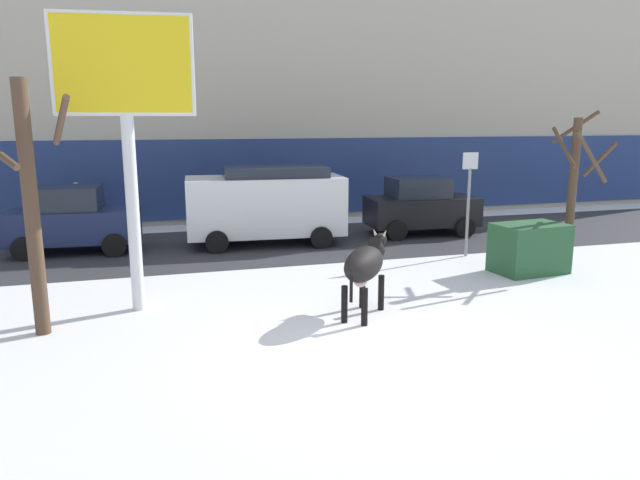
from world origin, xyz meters
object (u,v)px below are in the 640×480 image
(car_navy_hatchback, at_px, (73,220))
(pedestrian_by_cars, at_px, (78,209))
(billboard, at_px, (125,84))
(bare_tree_left_lot, at_px, (575,184))
(pedestrian_near_billboard, at_px, (281,201))
(car_black_hatchback, at_px, (421,206))
(dumpster, at_px, (529,248))
(street_sign, at_px, (469,196))
(cow_black, at_px, (365,265))
(bare_tree_right_lot, at_px, (32,203))
(car_white_van, at_px, (266,203))

(car_navy_hatchback, xyz_separation_m, pedestrian_by_cars, (-0.14, 2.53, -0.05))
(billboard, height_order, bare_tree_left_lot, billboard)
(pedestrian_near_billboard, relative_size, bare_tree_left_lot, 0.44)
(car_black_hatchback, bearing_deg, dumpster, -85.30)
(pedestrian_near_billboard, bearing_deg, car_black_hatchback, -34.80)
(bare_tree_left_lot, height_order, dumpster, bare_tree_left_lot)
(billboard, xyz_separation_m, street_sign, (8.56, 2.35, -2.64))
(cow_black, xyz_separation_m, pedestrian_near_billboard, (0.53, 9.92, -0.11))
(pedestrian_near_billboard, bearing_deg, car_navy_hatchback, -158.73)
(billboard, height_order, pedestrian_near_billboard, billboard)
(car_navy_hatchback, bearing_deg, car_black_hatchback, -1.43)
(bare_tree_right_lot, bearing_deg, street_sign, 17.92)
(dumpster, xyz_separation_m, street_sign, (-0.58, 1.97, 1.07))
(bare_tree_left_lot, bearing_deg, car_white_van, 144.16)
(cow_black, relative_size, billboard, 0.31)
(cow_black, relative_size, bare_tree_left_lot, 0.44)
(bare_tree_right_lot, bearing_deg, billboard, 30.34)
(cow_black, bearing_deg, dumpster, 21.07)
(pedestrian_near_billboard, bearing_deg, bare_tree_left_lot, -53.88)
(pedestrian_by_cars, distance_m, street_sign, 12.15)
(cow_black, bearing_deg, pedestrian_by_cars, 121.68)
(car_white_van, xyz_separation_m, pedestrian_by_cars, (-5.57, 2.93, -0.36))
(pedestrian_by_cars, xyz_separation_m, bare_tree_right_lot, (0.38, -9.30, 1.43))
(street_sign, bearing_deg, car_navy_hatchback, 161.42)
(cow_black, height_order, car_white_van, car_white_van)
(pedestrian_by_cars, height_order, bare_tree_left_lot, bare_tree_left_lot)
(billboard, relative_size, street_sign, 1.97)
(cow_black, height_order, billboard, billboard)
(billboard, distance_m, bare_tree_right_lot, 2.71)
(cow_black, relative_size, pedestrian_near_billboard, 1.00)
(car_black_hatchback, distance_m, pedestrian_near_billboard, 4.90)
(car_black_hatchback, xyz_separation_m, bare_tree_left_lot, (1.70, -5.05, 1.20))
(bare_tree_right_lot, xyz_separation_m, dumpster, (10.72, 1.30, -1.71))
(billboard, bearing_deg, cow_black, -20.26)
(car_white_van, relative_size, bare_tree_left_lot, 1.21)
(pedestrian_near_billboard, distance_m, dumpster, 9.16)
(billboard, xyz_separation_m, car_navy_hatchback, (-1.82, 5.84, -3.39))
(car_navy_hatchback, relative_size, car_white_van, 0.76)
(car_navy_hatchback, bearing_deg, bare_tree_right_lot, -87.97)
(street_sign, bearing_deg, pedestrian_near_billboard, 122.72)
(car_navy_hatchback, relative_size, bare_tree_right_lot, 0.83)
(cow_black, relative_size, bare_tree_right_lot, 0.40)
(billboard, xyz_separation_m, bare_tree_left_lot, (10.42, 0.53, -2.19))
(billboard, relative_size, bare_tree_right_lot, 1.28)
(bare_tree_right_lot, bearing_deg, car_black_hatchback, 32.29)
(car_black_hatchback, height_order, bare_tree_right_lot, bare_tree_right_lot)
(car_navy_hatchback, xyz_separation_m, car_black_hatchback, (10.53, -0.26, 0.00))
(pedestrian_near_billboard, xyz_separation_m, bare_tree_right_lot, (-6.27, -9.30, 1.43))
(car_navy_hatchback, relative_size, bare_tree_left_lot, 0.92)
(dumpster, bearing_deg, billboard, -177.61)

